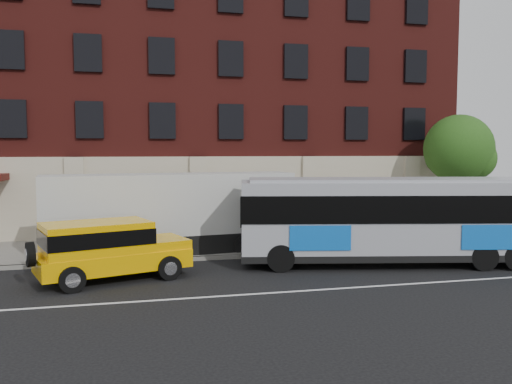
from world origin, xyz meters
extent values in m
plane|color=black|center=(0.00, 0.00, 0.00)|extent=(120.00, 120.00, 0.00)
cube|color=gray|center=(0.00, 9.00, 0.07)|extent=(60.00, 6.00, 0.15)
cube|color=gray|center=(0.00, 6.00, 0.07)|extent=(60.00, 0.25, 0.15)
cube|color=silver|center=(0.00, 0.50, 0.01)|extent=(60.00, 0.12, 0.01)
cube|color=#571814|center=(0.00, 17.00, 7.65)|extent=(30.00, 10.00, 15.00)
cube|color=#BAAC93|center=(0.00, 11.85, 2.15)|extent=(30.00, 0.35, 4.00)
cube|color=#BAAC93|center=(-6.00, 11.75, 2.15)|extent=(0.90, 0.55, 4.00)
cube|color=#BAAC93|center=(0.00, 11.75, 2.15)|extent=(0.90, 0.55, 4.00)
cube|color=#BAAC93|center=(6.00, 11.75, 2.15)|extent=(0.90, 0.55, 4.00)
cube|color=#BAAC93|center=(12.00, 11.75, 2.15)|extent=(0.90, 0.55, 4.00)
cube|color=black|center=(-8.75, 11.92, 5.95)|extent=(1.30, 0.20, 1.80)
cube|color=black|center=(-5.25, 11.92, 5.95)|extent=(1.30, 0.20, 1.80)
cube|color=black|center=(-1.75, 11.92, 5.95)|extent=(1.30, 0.20, 1.80)
cube|color=black|center=(1.75, 11.92, 5.95)|extent=(1.30, 0.20, 1.80)
cube|color=black|center=(5.25, 11.92, 5.95)|extent=(1.30, 0.20, 1.80)
cube|color=black|center=(8.75, 11.92, 5.95)|extent=(1.30, 0.20, 1.80)
cube|color=black|center=(12.25, 11.92, 5.95)|extent=(1.30, 0.20, 1.80)
cube|color=black|center=(-8.75, 11.92, 9.15)|extent=(1.30, 0.20, 1.80)
cube|color=black|center=(-5.25, 11.92, 9.15)|extent=(1.30, 0.20, 1.80)
cube|color=black|center=(-1.75, 11.92, 9.15)|extent=(1.30, 0.20, 1.80)
cube|color=black|center=(1.75, 11.92, 9.15)|extent=(1.30, 0.20, 1.80)
cube|color=black|center=(5.25, 11.92, 9.15)|extent=(1.30, 0.20, 1.80)
cube|color=black|center=(8.75, 11.92, 9.15)|extent=(1.30, 0.20, 1.80)
cube|color=black|center=(12.25, 11.92, 9.15)|extent=(1.30, 0.20, 1.80)
cube|color=black|center=(8.75, 11.92, 12.35)|extent=(1.30, 0.20, 1.80)
cube|color=black|center=(12.25, 11.92, 12.35)|extent=(1.30, 0.20, 1.80)
cube|color=black|center=(-4.50, 11.78, 1.75)|extent=(2.60, 0.15, 2.80)
cube|color=black|center=(1.50, 11.78, 1.75)|extent=(2.60, 0.15, 2.80)
cube|color=black|center=(7.50, 11.78, 1.75)|extent=(2.60, 0.15, 2.80)
cylinder|color=#3A2A1D|center=(13.50, 9.50, 1.65)|extent=(0.32, 0.32, 3.00)
sphere|color=#1C4513|center=(13.50, 9.50, 4.55)|extent=(3.60, 3.60, 3.60)
sphere|color=#1C4513|center=(14.20, 9.10, 4.05)|extent=(2.20, 2.20, 2.20)
sphere|color=#1C4513|center=(12.90, 9.90, 4.15)|extent=(2.00, 2.00, 2.00)
cube|color=#9A9CA4|center=(6.78, 3.40, 1.82)|extent=(12.54, 5.02, 2.92)
cube|color=black|center=(6.78, 3.40, 0.46)|extent=(12.60, 5.08, 0.26)
cube|color=#9A9CA4|center=(6.78, 3.40, 3.32)|extent=(11.87, 4.60, 0.12)
cube|color=black|center=(6.78, 3.40, 2.30)|extent=(12.63, 5.12, 1.02)
cube|color=blue|center=(3.31, 2.79, 1.28)|extent=(2.21, 0.50, 0.92)
cube|color=blue|center=(10.05, 4.05, 1.28)|extent=(2.21, 0.50, 0.92)
cylinder|color=black|center=(1.94, 3.23, 0.51)|extent=(1.06, 0.51, 1.02)
cylinder|color=black|center=(2.41, 5.49, 0.51)|extent=(1.06, 0.51, 1.02)
cylinder|color=black|center=(9.34, 1.68, 0.51)|extent=(1.06, 0.51, 1.02)
cylinder|color=black|center=(9.82, 3.94, 0.51)|extent=(1.06, 0.51, 1.02)
cylinder|color=black|center=(11.02, 3.69, 0.51)|extent=(1.06, 0.51, 1.02)
cube|color=#FFB500|center=(-4.00, 3.47, 0.68)|extent=(5.42, 3.51, 0.63)
cube|color=#FFB500|center=(-4.55, 3.30, 1.52)|extent=(3.91, 3.00, 1.05)
cube|color=black|center=(-4.55, 3.30, 1.57)|extent=(3.97, 3.05, 0.52)
cube|color=#FFB500|center=(-2.35, 4.00, 1.15)|extent=(2.10, 2.37, 0.31)
cube|color=black|center=(-1.58, 4.24, 0.73)|extent=(0.57, 1.62, 0.58)
cylinder|color=black|center=(-6.55, 2.67, 1.15)|extent=(0.46, 0.83, 0.80)
cylinder|color=black|center=(-2.14, 2.99, 0.42)|extent=(0.89, 0.53, 0.84)
cylinder|color=silver|center=(-2.14, 2.99, 0.42)|extent=(0.53, 0.44, 0.46)
cylinder|color=black|center=(-2.76, 4.94, 0.42)|extent=(0.89, 0.53, 0.84)
cylinder|color=silver|center=(-2.76, 4.94, 0.42)|extent=(0.53, 0.44, 0.46)
cylinder|color=black|center=(-5.24, 2.01, 0.42)|extent=(0.89, 0.53, 0.84)
cylinder|color=silver|center=(-5.24, 2.01, 0.42)|extent=(0.53, 0.44, 0.46)
cylinder|color=black|center=(-5.86, 3.96, 0.42)|extent=(0.89, 0.53, 0.84)
cylinder|color=silver|center=(-5.86, 3.96, 0.42)|extent=(0.53, 0.44, 0.46)
cube|color=black|center=(-1.71, 7.26, 0.48)|extent=(10.62, 3.23, 0.96)
cube|color=silver|center=(-1.71, 7.26, 2.22)|extent=(10.62, 3.26, 2.53)
cylinder|color=black|center=(-5.50, 5.84, 0.44)|extent=(0.89, 0.34, 0.87)
cylinder|color=black|center=(-5.72, 7.83, 0.44)|extent=(0.89, 0.34, 0.87)
cylinder|color=black|center=(-4.46, 5.95, 0.44)|extent=(0.89, 0.34, 0.87)
cylinder|color=black|center=(-4.68, 7.94, 0.44)|extent=(0.89, 0.34, 0.87)
cylinder|color=black|center=(1.25, 6.58, 0.44)|extent=(0.89, 0.34, 0.87)
cylinder|color=black|center=(1.03, 8.57, 0.44)|extent=(0.89, 0.34, 0.87)
cylinder|color=black|center=(2.29, 6.70, 0.44)|extent=(0.89, 0.34, 0.87)
cylinder|color=black|center=(2.07, 8.69, 0.44)|extent=(0.89, 0.34, 0.87)
camera|label=1|loc=(-3.43, -15.27, 4.46)|focal=37.25mm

